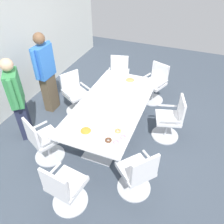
{
  "coord_description": "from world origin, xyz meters",
  "views": [
    {
      "loc": [
        -3.12,
        -1.25,
        3.21
      ],
      "look_at": [
        0.0,
        0.0,
        0.55
      ],
      "focal_mm": 35.8,
      "sensor_mm": 36.0,
      "label": 1
    }
  ],
  "objects": [
    {
      "name": "donut_platter",
      "position": [
        -0.81,
        -0.37,
        0.77
      ],
      "size": [
        0.36,
        0.36,
        0.04
      ],
      "color": "white",
      "rests_on": "conference_table"
    },
    {
      "name": "snack_bowl_cookies",
      "position": [
        0.83,
        -0.07,
        0.8
      ],
      "size": [
        0.2,
        0.2,
        0.1
      ],
      "color": "white",
      "rests_on": "conference_table"
    },
    {
      "name": "napkin_pile",
      "position": [
        0.2,
        -0.03,
        0.78
      ],
      "size": [
        0.17,
        0.17,
        0.07
      ],
      "primitive_type": "cube",
      "color": "white",
      "rests_on": "conference_table"
    },
    {
      "name": "office_chair_5",
      "position": [
        0.34,
        -1.08,
        0.41
      ],
      "size": [
        0.67,
        0.67,
        0.91
      ],
      "rotation": [
        0.0,
        0.0,
        0.29
      ],
      "color": "silver",
      "rests_on": "ground"
    },
    {
      "name": "office_chair_6",
      "position": [
        1.52,
        -0.5,
        0.41
      ],
      "size": [
        0.7,
        0.7,
        0.91
      ],
      "rotation": [
        0.0,
        0.0,
        1.19
      ],
      "color": "silver",
      "rests_on": "ground"
    },
    {
      "name": "plate_stack",
      "position": [
        0.65,
        0.25,
        0.77
      ],
      "size": [
        0.22,
        0.22,
        0.04
      ],
      "color": "white",
      "rests_on": "conference_table"
    },
    {
      "name": "office_chair_0",
      "position": [
        1.56,
        0.45,
        0.41
      ],
      "size": [
        0.65,
        0.65,
        0.91
      ],
      "rotation": [
        0.0,
        0.0,
        -4.47
      ],
      "color": "silver",
      "rests_on": "ground"
    },
    {
      "name": "ground_plane",
      "position": [
        0.0,
        0.0,
        -0.01
      ],
      "size": [
        10.0,
        10.0,
        0.01
      ],
      "primitive_type": "cube",
      "color": "#3D4754"
    },
    {
      "name": "snack_bowl_chips_orange",
      "position": [
        -0.91,
        0.07,
        0.8
      ],
      "size": [
        0.18,
        0.18,
        0.11
      ],
      "color": "beige",
      "rests_on": "conference_table"
    },
    {
      "name": "office_chair_2",
      "position": [
        -1.05,
        0.86,
        0.41
      ],
      "size": [
        0.72,
        0.72,
        0.91
      ],
      "rotation": [
        0.0,
        0.0,
        -2.03
      ],
      "color": "silver",
      "rests_on": "ground"
    },
    {
      "name": "back_wall",
      "position": [
        0.0,
        2.4,
        1.4
      ],
      "size": [
        8.0,
        0.1,
        2.8
      ],
      "primitive_type": "cube",
      "color": "silver",
      "rests_on": "ground"
    },
    {
      "name": "person_standing_0",
      "position": [
        -0.68,
        1.58,
        0.87
      ],
      "size": [
        0.52,
        0.45,
        1.67
      ],
      "rotation": [
        0.0,
        0.0,
        -2.46
      ],
      "color": "#232842",
      "rests_on": "ground"
    },
    {
      "name": "office_chair_4",
      "position": [
        -1.09,
        -0.85,
        0.41
      ],
      "size": [
        0.76,
        0.76,
        0.91
      ],
      "rotation": [
        0.0,
        0.0,
        -0.71
      ],
      "color": "silver",
      "rests_on": "ground"
    },
    {
      "name": "office_chair_3",
      "position": [
        -1.7,
        0.03,
        0.41
      ],
      "size": [
        0.6,
        0.6,
        0.91
      ],
      "rotation": [
        0.0,
        0.0,
        -1.7
      ],
      "color": "silver",
      "rests_on": "ground"
    },
    {
      "name": "conference_table",
      "position": [
        0.0,
        0.0,
        0.63
      ],
      "size": [
        2.4,
        1.2,
        0.75
      ],
      "color": "white",
      "rests_on": "ground"
    },
    {
      "name": "person_standing_1",
      "position": [
        0.28,
        1.63,
        0.93
      ],
      "size": [
        0.61,
        0.23,
        1.78
      ],
      "rotation": [
        0.0,
        0.0,
        -3.14
      ],
      "color": "brown",
      "rests_on": "ground"
    },
    {
      "name": "office_chair_1",
      "position": [
        0.43,
        1.06,
        0.41
      ],
      "size": [
        0.73,
        0.73,
        0.91
      ],
      "rotation": [
        0.0,
        0.0,
        -3.65
      ],
      "color": "silver",
      "rests_on": "ground"
    }
  ]
}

